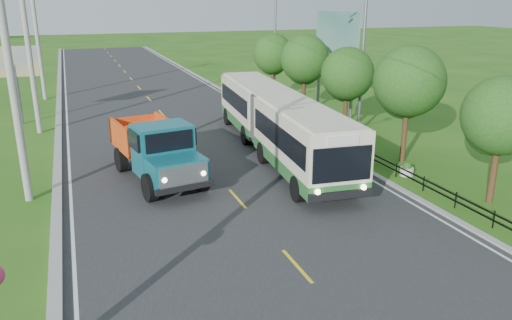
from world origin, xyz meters
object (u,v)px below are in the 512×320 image
billboard_left (14,67)px  streetlight_mid (361,55)px  pole_far (38,38)px  billboard_right (336,39)px  tree_third (408,85)px  tree_fourth (347,76)px  tree_back (273,56)px  pole_near (13,80)px  planter_mid (327,131)px  tree_second (500,119)px  planter_far (278,106)px  streetlight_far (273,39)px  tree_fifth (305,61)px  dump_truck (156,147)px  bus (277,119)px  pole_mid (30,51)px  planter_near (407,170)px

billboard_left → streetlight_mid: bearing=-26.4°
pole_far → billboard_right: pole_far is taller
tree_third → billboard_left: size_ratio=1.15×
tree_fourth → tree_back: bearing=90.0°
pole_near → planter_mid: (16.86, 5.00, -4.81)m
tree_second → planter_far: size_ratio=7.91×
tree_fourth → streetlight_far: size_ratio=0.60×
pole_far → pole_near: bearing=-90.0°
tree_back → planter_mid: 12.66m
tree_back → tree_third: bearing=-90.0°
pole_near → streetlight_mid: (18.90, 5.00, -0.19)m
billboard_right → billboard_left: bearing=169.6°
tree_third → billboard_right: billboard_right is taller
tree_fourth → pole_near: bearing=-164.2°
streetlight_far → planter_far: size_ratio=13.54×
tree_back → streetlight_far: size_ratio=0.61×
pole_near → planter_mid: size_ratio=14.93×
tree_fifth → streetlight_far: (0.79, 7.86, 1.05)m
pole_near → planter_far: pole_near is taller
billboard_left → dump_truck: billboard_left is taller
streetlight_far → bus: size_ratio=0.53×
tree_fifth → planter_mid: 7.21m
tree_fourth → planter_mid: size_ratio=8.06×
tree_back → streetlight_far: (0.79, 1.86, 1.25)m
tree_fifth → planter_mid: size_ratio=8.66×
tree_fourth → streetlight_far: streetlight_far is taller
pole_mid → tree_second: bearing=-46.1°
bus → dump_truck: size_ratio=2.38×
tree_fourth → planter_far: 8.62m
pole_mid → tree_third: 22.25m
streetlight_mid → tree_second: bearing=-93.8°
streetlight_far → pole_near: bearing=-134.9°
pole_far → planter_near: size_ratio=14.93×
pole_far → pole_mid: bearing=-90.0°
planter_far → bus: (-4.46, -10.40, 1.67)m
tree_second → billboard_left: bearing=131.5°
tree_back → planter_near: 20.46m
bus → pole_near: bearing=-162.9°
pole_mid → planter_far: pole_mid is taller
tree_fourth → billboard_right: billboard_right is taller
pole_near → planter_near: bearing=-10.1°
tree_fifth → planter_mid: bearing=-101.6°
tree_second → planter_far: (-1.26, 19.86, -3.23)m
pole_near → billboard_right: pole_near is taller
tree_fourth → streetlight_far: bearing=86.8°
streetlight_far → planter_far: streetlight_far is taller
tree_back → dump_truck: (-12.59, -16.54, -2.03)m
tree_fourth → tree_back: (0.00, 12.00, 0.07)m
tree_back → streetlight_far: bearing=67.1°
streetlight_mid → planter_far: 9.46m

